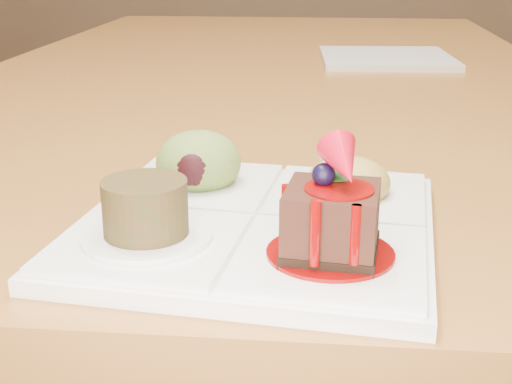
{
  "coord_description": "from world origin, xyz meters",
  "views": [
    {
      "loc": [
        0.1,
        -1.25,
        0.96
      ],
      "look_at": [
        0.05,
        -0.75,
        0.79
      ],
      "focal_mm": 50.0,
      "sensor_mm": 36.0,
      "label": 1
    }
  ],
  "objects": [
    {
      "name": "second_plate",
      "position": [
        0.21,
        0.1,
        0.76
      ],
      "size": [
        0.25,
        0.25,
        0.01
      ],
      "primitive_type": "cube",
      "rotation": [
        0.0,
        0.0,
        0.06
      ],
      "color": "white",
      "rests_on": "dining_table"
    },
    {
      "name": "dining_table",
      "position": [
        0.0,
        0.0,
        0.68
      ],
      "size": [
        1.0,
        1.8,
        0.75
      ],
      "color": "brown",
      "rests_on": "ground"
    },
    {
      "name": "sampler_plate",
      "position": [
        0.05,
        -0.75,
        0.77
      ],
      "size": [
        0.29,
        0.29,
        0.1
      ],
      "rotation": [
        0.0,
        0.0,
        -0.12
      ],
      "color": "white",
      "rests_on": "dining_table"
    }
  ]
}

